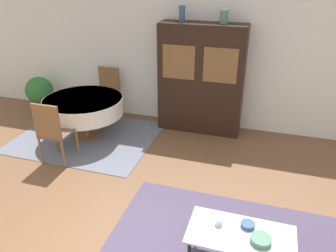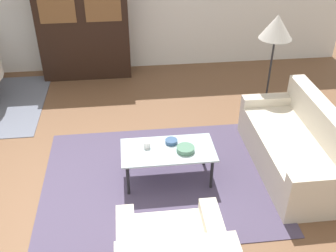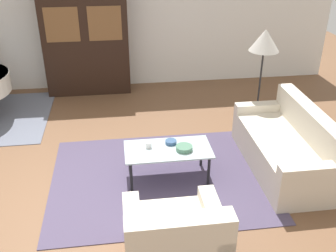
{
  "view_description": "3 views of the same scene",
  "coord_description": "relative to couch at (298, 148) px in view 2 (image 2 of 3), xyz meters",
  "views": [
    {
      "loc": [
        1.34,
        -2.28,
        2.84
      ],
      "look_at": [
        0.2,
        1.4,
        0.95
      ],
      "focal_mm": 35.0,
      "sensor_mm": 36.0,
      "label": 1
    },
    {
      "loc": [
        0.89,
        -3.3,
        3.08
      ],
      "look_at": [
        1.31,
        0.29,
        0.75
      ],
      "focal_mm": 42.0,
      "sensor_mm": 36.0,
      "label": 2
    },
    {
      "loc": [
        0.75,
        -3.82,
        2.94
      ],
      "look_at": [
        1.31,
        0.29,
        0.75
      ],
      "focal_mm": 42.0,
      "sensor_mm": 36.0,
      "label": 3
    }
  ],
  "objects": [
    {
      "name": "area_rug",
      "position": [
        -1.68,
        -0.02,
        -0.3
      ],
      "size": [
        2.73,
        2.15,
        0.01
      ],
      "color": "#4C425B",
      "rests_on": "ground_plane"
    },
    {
      "name": "bowl_small",
      "position": [
        -1.52,
        0.09,
        0.15
      ],
      "size": [
        0.14,
        0.14,
        0.05
      ],
      "color": "#33517A",
      "rests_on": "coffee_table"
    },
    {
      "name": "ground_plane",
      "position": [
        -2.88,
        -0.32,
        -0.3
      ],
      "size": [
        14.0,
        14.0,
        0.0
      ],
      "primitive_type": "plane",
      "color": "brown"
    },
    {
      "name": "display_cabinet",
      "position": [
        -2.66,
        3.03,
        0.69
      ],
      "size": [
        1.52,
        0.48,
        1.98
      ],
      "color": "black",
      "rests_on": "ground_plane"
    },
    {
      "name": "coffee_table",
      "position": [
        -1.57,
        -0.03,
        0.09
      ],
      "size": [
        1.07,
        0.55,
        0.42
      ],
      "color": "black",
      "rests_on": "area_rug"
    },
    {
      "name": "bowl",
      "position": [
        -1.38,
        -0.09,
        0.16
      ],
      "size": [
        0.2,
        0.2,
        0.06
      ],
      "color": "#4C7A60",
      "rests_on": "coffee_table"
    },
    {
      "name": "couch",
      "position": [
        0.0,
        0.0,
        0.0
      ],
      "size": [
        0.83,
        1.8,
        0.83
      ],
      "rotation": [
        0.0,
        0.0,
        1.57
      ],
      "color": "beige",
      "rests_on": "ground_plane"
    },
    {
      "name": "cup",
      "position": [
        -1.81,
        0.04,
        0.17
      ],
      "size": [
        0.08,
        0.08,
        0.07
      ],
      "color": "white",
      "rests_on": "coffee_table"
    },
    {
      "name": "floor_lamp",
      "position": [
        -0.01,
        1.17,
        1.05
      ],
      "size": [
        0.44,
        0.44,
        1.56
      ],
      "color": "black",
      "rests_on": "ground_plane"
    }
  ]
}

